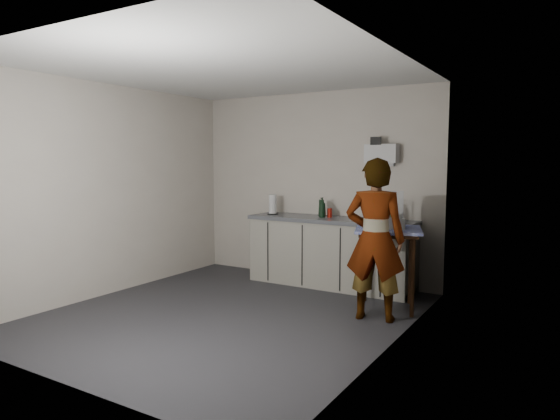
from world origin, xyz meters
The scene contains 15 objects.
ground centered at (0.00, 0.00, 0.00)m, with size 4.00×4.00×0.00m, color #242428.
wall_back centered at (0.00, 1.99, 1.30)m, with size 3.60×0.02×2.60m, color beige.
wall_right centered at (1.79, 0.00, 1.30)m, with size 0.02×4.00×2.60m, color beige.
wall_left centered at (-1.79, 0.00, 1.30)m, with size 0.02×4.00×2.60m, color beige.
ceiling centered at (0.00, 0.00, 2.60)m, with size 3.60×4.00×0.01m, color white.
kitchen_counter centered at (0.40, 1.70, 0.43)m, with size 2.24×0.62×0.91m.
wall_shelf centered at (1.00, 1.92, 1.75)m, with size 0.42×0.18×0.37m.
side_table centered at (1.39, 1.10, 0.80)m, with size 0.90×0.90×0.91m.
standing_man centered at (1.40, 0.66, 0.85)m, with size 0.62×0.41×1.69m, color #B2A593.
soap_bottle centered at (0.27, 1.70, 1.04)m, with size 0.10×0.10×0.26m, color black.
soda_can centered at (0.35, 1.76, 0.97)m, with size 0.06×0.06×0.12m, color red.
dark_bottle centered at (0.23, 1.76, 1.02)m, with size 0.07×0.07×0.23m, color black.
paper_towel centered at (-0.49, 1.67, 1.04)m, with size 0.16×0.16×0.28m.
dish_rack centered at (1.13, 1.66, 0.98)m, with size 0.41×0.31×0.29m.
bakery_box centered at (1.40, 1.14, 1.01)m, with size 0.38×0.38×0.40m.
Camera 1 is at (3.21, -4.22, 1.66)m, focal length 32.00 mm.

